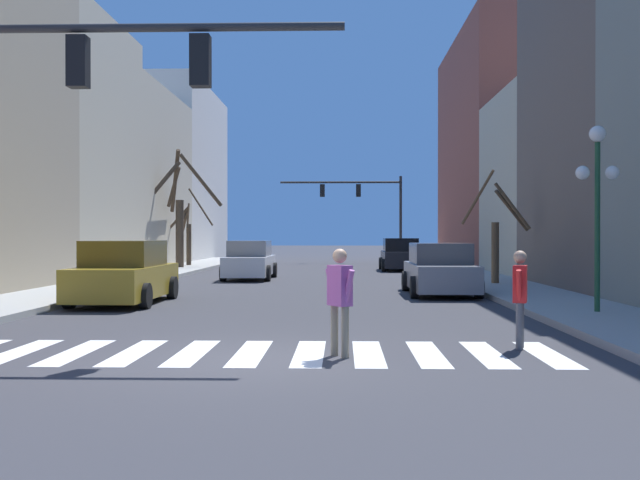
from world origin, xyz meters
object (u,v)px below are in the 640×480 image
(street_lamp_right_corner, at_px, (597,179))
(car_parked_left_near, at_px, (250,261))
(street_tree_right_mid, at_px, (188,232))
(pedestrian_crossing_street, at_px, (340,293))
(car_parked_left_far, at_px, (124,274))
(car_parked_right_mid, at_px, (440,270))
(car_driving_away_lane, at_px, (400,255))
(street_tree_right_far, at_px, (179,210))
(traffic_signal_near, at_px, (60,97))
(traffic_signal_far, at_px, (363,199))
(pedestrian_waiting_at_curb, at_px, (520,291))
(street_tree_right_near, at_px, (497,236))

(street_lamp_right_corner, xyz_separation_m, car_parked_left_near, (-9.33, 14.12, -2.28))
(street_tree_right_mid, bearing_deg, pedestrian_crossing_street, -74.21)
(car_parked_left_far, height_order, pedestrian_crossing_street, car_parked_left_far)
(car_parked_right_mid, height_order, car_parked_left_far, car_parked_left_far)
(car_driving_away_lane, xyz_separation_m, car_parked_left_far, (-8.74, -18.65, 0.01))
(car_parked_left_near, xyz_separation_m, car_parked_left_far, (-1.97, -10.91, 0.03))
(car_parked_left_near, height_order, street_tree_right_far, street_tree_right_far)
(traffic_signal_near, relative_size, street_tree_right_far, 1.10)
(traffic_signal_far, xyz_separation_m, street_tree_right_far, (-9.93, -10.90, -1.10))
(traffic_signal_far, relative_size, pedestrian_waiting_at_curb, 5.17)
(pedestrian_waiting_at_curb, relative_size, street_tree_right_mid, 0.37)
(car_parked_right_mid, relative_size, car_parked_left_far, 1.02)
(traffic_signal_near, distance_m, car_driving_away_lane, 27.40)
(traffic_signal_far, xyz_separation_m, pedestrian_crossing_street, (-1.42, -38.65, -3.28))
(street_tree_right_mid, bearing_deg, car_driving_away_lane, -14.56)
(traffic_signal_far, distance_m, street_lamp_right_corner, 33.60)
(pedestrian_waiting_at_curb, xyz_separation_m, street_tree_right_mid, (-11.40, 29.29, 1.08))
(pedestrian_crossing_street, relative_size, street_tree_right_far, 0.26)
(traffic_signal_near, xyz_separation_m, car_driving_away_lane, (7.61, 26.11, -3.31))
(street_lamp_right_corner, distance_m, street_tree_right_far, 26.48)
(street_tree_right_near, bearing_deg, street_tree_right_far, 137.86)
(car_driving_away_lane, xyz_separation_m, pedestrian_waiting_at_curb, (-0.15, -26.30, 0.15))
(traffic_signal_far, xyz_separation_m, street_tree_right_near, (4.02, -23.53, -2.44))
(street_lamp_right_corner, xyz_separation_m, street_tree_right_near, (-0.13, 9.79, -1.22))
(pedestrian_waiting_at_curb, bearing_deg, traffic_signal_far, 19.18)
(pedestrian_crossing_street, bearing_deg, street_lamp_right_corner, 98.34)
(pedestrian_waiting_at_curb, bearing_deg, car_parked_left_far, 65.31)
(street_tree_right_mid, bearing_deg, street_tree_right_far, -89.45)
(traffic_signal_near, height_order, street_tree_right_near, traffic_signal_near)
(car_driving_away_lane, bearing_deg, street_tree_right_mid, 75.44)
(car_driving_away_lane, distance_m, car_parked_right_mid, 15.38)
(street_lamp_right_corner, relative_size, street_tree_right_mid, 0.95)
(car_parked_left_near, xyz_separation_m, pedestrian_crossing_street, (3.75, -19.45, 0.21))
(pedestrian_crossing_street, bearing_deg, pedestrian_waiting_at_curb, 71.81)
(pedestrian_crossing_street, distance_m, street_tree_right_mid, 31.38)
(car_driving_away_lane, xyz_separation_m, car_parked_right_mid, (0.00, -15.38, -0.03))
(traffic_signal_near, xyz_separation_m, street_tree_right_mid, (-3.93, 29.11, -2.08))
(car_driving_away_lane, xyz_separation_m, street_tree_right_near, (2.43, -12.06, 1.03))
(pedestrian_waiting_at_curb, bearing_deg, street_tree_right_far, 39.94)
(car_parked_right_mid, relative_size, street_tree_right_far, 0.78)
(traffic_signal_near, height_order, car_parked_left_near, traffic_signal_near)
(traffic_signal_far, bearing_deg, street_tree_right_mid, -139.61)
(traffic_signal_near, xyz_separation_m, car_parked_left_near, (0.85, 18.38, -3.34))
(street_lamp_right_corner, relative_size, car_parked_left_far, 0.86)
(car_driving_away_lane, relative_size, street_tree_right_far, 0.67)
(street_lamp_right_corner, xyz_separation_m, street_tree_right_far, (-14.09, 22.42, 0.11))
(traffic_signal_far, bearing_deg, pedestrian_waiting_at_curb, -87.82)
(car_parked_right_mid, bearing_deg, car_parked_left_far, 110.50)
(car_parked_left_near, bearing_deg, street_tree_right_mid, -155.99)
(traffic_signal_far, relative_size, street_tree_right_far, 1.31)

